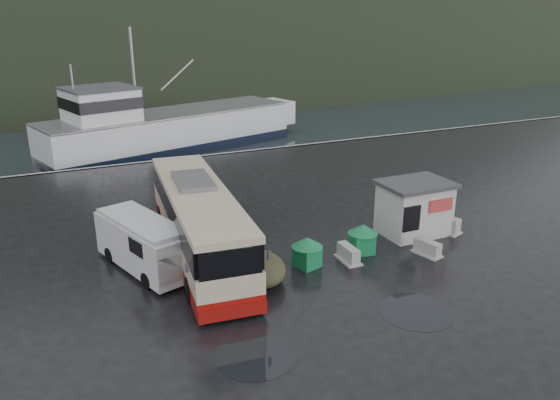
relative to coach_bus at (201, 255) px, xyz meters
name	(u,v)px	position (x,y,z in m)	size (l,w,h in m)	color
ground	(277,264)	(2.91, -2.34, 0.00)	(160.00, 160.00, 0.00)	black
harbor_water	(72,61)	(2.91, 107.66, 0.00)	(300.00, 180.00, 0.02)	black
quay_edge	(171,159)	(2.91, 17.66, 0.00)	(160.00, 0.60, 1.50)	#999993
headland	(70,34)	(12.91, 247.66, 0.00)	(780.00, 540.00, 570.00)	black
coach_bus	(201,255)	(0.00, 0.00, 0.00)	(3.10, 12.46, 3.52)	#BEAD90
white_van	(146,268)	(-2.64, -0.33, 0.00)	(1.97, 5.70, 2.38)	silver
waste_bin_left	(362,252)	(7.09, -2.85, 0.00)	(1.03, 1.03, 1.43)	#14703C
waste_bin_right	(307,266)	(4.02, -3.11, 0.00)	(1.02, 1.02, 1.41)	#14703C
dome_tent	(261,281)	(1.62, -3.52, 0.00)	(2.09, 2.93, 1.15)	#353520
ticket_kiosk	(412,233)	(10.75, -1.90, 0.00)	(3.54, 2.68, 2.77)	#B7B7B2
jersey_barrier_a	(348,261)	(6.01, -3.39, 0.00)	(0.73, 1.47, 0.73)	#999993
jersey_barrier_b	(427,254)	(9.76, -4.33, 0.00)	(0.71, 1.42, 0.71)	#999993
jersey_barrier_c	(444,231)	(12.42, -2.39, 0.00)	(0.84, 1.69, 0.84)	#999993
fishing_trawler	(171,134)	(5.01, 26.53, 0.00)	(27.55, 6.03, 11.02)	silver
puddles	(346,331)	(2.92, -8.35, 0.00)	(9.52, 2.91, 0.01)	black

